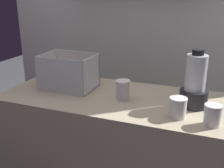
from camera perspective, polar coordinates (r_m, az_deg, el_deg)
counter at (r=1.93m, az=-0.00°, el=-15.05°), size 1.40×0.64×0.90m
back_wall_unit at (r=2.35m, az=6.83°, el=12.38°), size 2.60×0.24×2.50m
carrot_display_bin at (r=1.86m, az=-8.95°, el=1.44°), size 0.35×0.25×0.23m
blender_pitcher at (r=1.59m, az=17.14°, el=-0.14°), size 0.16×0.16×0.33m
juice_cup_beet_far_left at (r=1.65m, az=2.29°, el=-1.50°), size 0.09×0.09×0.12m
juice_cup_orange_left at (r=1.46m, az=13.78°, el=-5.06°), size 0.09×0.09×0.11m
juice_cup_orange_middle at (r=1.42m, az=20.49°, el=-6.48°), size 0.09×0.09×0.11m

